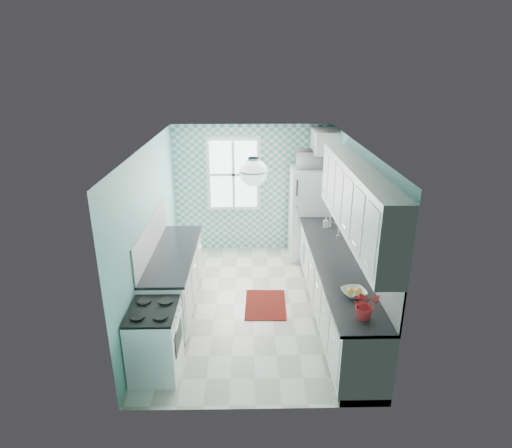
{
  "coord_description": "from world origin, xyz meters",
  "views": [
    {
      "loc": [
        -0.06,
        -5.88,
        3.58
      ],
      "look_at": [
        0.05,
        0.25,
        1.25
      ],
      "focal_mm": 30.0,
      "sensor_mm": 36.0,
      "label": 1
    }
  ],
  "objects_px": {
    "fridge": "(310,213)",
    "microwave": "(313,159)",
    "stove": "(155,340)",
    "sink": "(328,239)",
    "fruit_bowl": "(354,293)",
    "ceiling_light": "(253,172)",
    "potted_plant": "(365,305)"
  },
  "relations": [
    {
      "from": "fridge",
      "to": "stove",
      "type": "height_order",
      "value": "fridge"
    },
    {
      "from": "ceiling_light",
      "to": "fridge",
      "type": "distance_m",
      "value": 3.15
    },
    {
      "from": "fridge",
      "to": "potted_plant",
      "type": "bearing_deg",
      "value": -86.95
    },
    {
      "from": "fridge",
      "to": "fruit_bowl",
      "type": "bearing_deg",
      "value": -86.73
    },
    {
      "from": "potted_plant",
      "to": "ceiling_light",
      "type": "bearing_deg",
      "value": 138.27
    },
    {
      "from": "stove",
      "to": "fruit_bowl",
      "type": "xyz_separation_m",
      "value": [
        2.4,
        0.16,
        0.53
      ]
    },
    {
      "from": "ceiling_light",
      "to": "potted_plant",
      "type": "relative_size",
      "value": 1.06
    },
    {
      "from": "ceiling_light",
      "to": "fridge",
      "type": "bearing_deg",
      "value": 66.66
    },
    {
      "from": "sink",
      "to": "fridge",
      "type": "bearing_deg",
      "value": 90.77
    },
    {
      "from": "fridge",
      "to": "ceiling_light",
      "type": "bearing_deg",
      "value": -111.71
    },
    {
      "from": "fruit_bowl",
      "to": "potted_plant",
      "type": "relative_size",
      "value": 0.87
    },
    {
      "from": "microwave",
      "to": "ceiling_light",
      "type": "bearing_deg",
      "value": 67.39
    },
    {
      "from": "stove",
      "to": "sink",
      "type": "relative_size",
      "value": 1.6
    },
    {
      "from": "microwave",
      "to": "potted_plant",
      "type": "bearing_deg",
      "value": 92.15
    },
    {
      "from": "stove",
      "to": "fruit_bowl",
      "type": "distance_m",
      "value": 2.46
    },
    {
      "from": "fridge",
      "to": "potted_plant",
      "type": "distance_m",
      "value": 3.65
    },
    {
      "from": "stove",
      "to": "fruit_bowl",
      "type": "bearing_deg",
      "value": 0.21
    },
    {
      "from": "potted_plant",
      "to": "sink",
      "type": "bearing_deg",
      "value": 89.89
    },
    {
      "from": "ceiling_light",
      "to": "potted_plant",
      "type": "bearing_deg",
      "value": -41.73
    },
    {
      "from": "fridge",
      "to": "potted_plant",
      "type": "relative_size",
      "value": 5.33
    },
    {
      "from": "potted_plant",
      "to": "microwave",
      "type": "bearing_deg",
      "value": 91.42
    },
    {
      "from": "ceiling_light",
      "to": "fridge",
      "type": "relative_size",
      "value": 0.2
    },
    {
      "from": "ceiling_light",
      "to": "fridge",
      "type": "height_order",
      "value": "ceiling_light"
    },
    {
      "from": "sink",
      "to": "microwave",
      "type": "relative_size",
      "value": 0.92
    },
    {
      "from": "stove",
      "to": "sink",
      "type": "xyz_separation_m",
      "value": [
        2.4,
        1.95,
        0.49
      ]
    },
    {
      "from": "stove",
      "to": "potted_plant",
      "type": "xyz_separation_m",
      "value": [
        2.4,
        -0.32,
        0.66
      ]
    },
    {
      "from": "stove",
      "to": "microwave",
      "type": "xyz_separation_m",
      "value": [
        2.31,
        3.32,
        1.48
      ]
    },
    {
      "from": "sink",
      "to": "fruit_bowl",
      "type": "relative_size",
      "value": 1.84
    },
    {
      "from": "fruit_bowl",
      "to": "microwave",
      "type": "relative_size",
      "value": 0.5
    },
    {
      "from": "ceiling_light",
      "to": "fruit_bowl",
      "type": "relative_size",
      "value": 1.21
    },
    {
      "from": "fridge",
      "to": "microwave",
      "type": "bearing_deg",
      "value": 55.3
    },
    {
      "from": "stove",
      "to": "potted_plant",
      "type": "distance_m",
      "value": 2.51
    }
  ]
}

